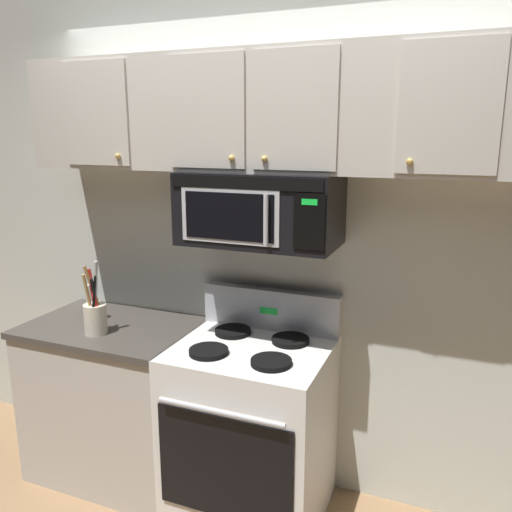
% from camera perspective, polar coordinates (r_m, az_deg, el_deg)
% --- Properties ---
extents(back_wall, '(5.20, 0.10, 2.70)m').
position_cam_1_polar(back_wall, '(2.79, 2.31, 1.31)').
color(back_wall, silver).
rests_on(back_wall, ground_plane).
extents(stove_range, '(0.76, 0.69, 1.12)m').
position_cam_1_polar(stove_range, '(2.80, -0.53, -18.17)').
color(stove_range, white).
rests_on(stove_range, ground_plane).
extents(over_range_microwave, '(0.76, 0.43, 0.35)m').
position_cam_1_polar(over_range_microwave, '(2.52, 0.43, 5.23)').
color(over_range_microwave, black).
extents(upper_cabinets, '(2.50, 0.36, 0.55)m').
position_cam_1_polar(upper_cabinets, '(2.53, 0.72, 15.48)').
color(upper_cabinets, '#BCB7AD').
extents(counter_segment, '(0.93, 0.65, 0.90)m').
position_cam_1_polar(counter_segment, '(3.19, -15.08, -14.83)').
color(counter_segment, '#BCB7AD').
rests_on(counter_segment, ground_plane).
extents(utensil_crock_cream, '(0.12, 0.12, 0.40)m').
position_cam_1_polar(utensil_crock_cream, '(2.86, -17.24, -6.12)').
color(utensil_crock_cream, beige).
rests_on(utensil_crock_cream, counter_segment).
extents(salt_shaker, '(0.04, 0.04, 0.09)m').
position_cam_1_polar(salt_shaker, '(3.31, -17.79, -4.65)').
color(salt_shaker, white).
rests_on(salt_shaker, counter_segment).
extents(pepper_mill, '(0.05, 0.05, 0.21)m').
position_cam_1_polar(pepper_mill, '(3.06, -17.59, -4.90)').
color(pepper_mill, '#B7B2A8').
rests_on(pepper_mill, counter_segment).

